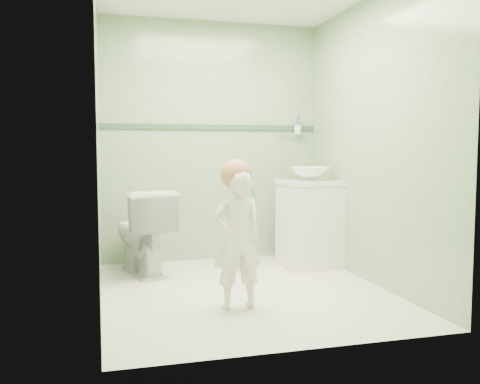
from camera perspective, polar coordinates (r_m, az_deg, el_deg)
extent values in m
plane|color=silver|center=(4.17, 0.54, -10.92)|extent=(2.50, 2.50, 0.00)
cube|color=#739F71|center=(5.23, -3.14, 5.56)|extent=(2.20, 0.04, 2.40)
cube|color=#739F71|center=(2.83, 7.40, 6.23)|extent=(2.20, 0.04, 2.40)
cube|color=#739F71|center=(3.87, -15.44, 5.69)|extent=(0.04, 2.50, 2.40)
cube|color=#739F71|center=(4.43, 14.45, 5.57)|extent=(0.04, 2.50, 2.40)
cube|color=#335239|center=(5.22, -3.12, 7.21)|extent=(2.20, 0.02, 0.05)
cube|color=silver|center=(5.00, 7.70, -3.63)|extent=(0.52, 0.50, 0.80)
cube|color=white|center=(4.96, 7.76, 1.06)|extent=(0.54, 0.52, 0.04)
imported|color=white|center=(4.96, 7.77, 2.03)|extent=(0.37, 0.37, 0.13)
cylinder|color=silver|center=(5.14, 6.91, 2.76)|extent=(0.03, 0.03, 0.18)
cylinder|color=silver|center=(5.09, 7.13, 3.64)|extent=(0.02, 0.12, 0.02)
cylinder|color=silver|center=(5.42, 5.76, 6.36)|extent=(0.26, 0.02, 0.02)
cylinder|color=silver|center=(5.42, 6.43, 6.88)|extent=(0.07, 0.07, 0.09)
cylinder|color=blue|center=(5.44, 6.45, 7.61)|extent=(0.01, 0.01, 0.17)
cylinder|color=#CD4329|center=(5.43, 6.48, 7.62)|extent=(0.01, 0.01, 0.17)
cylinder|color=blue|center=(5.41, 6.36, 7.63)|extent=(0.01, 0.01, 0.17)
cylinder|color=purple|center=(5.41, 6.51, 7.63)|extent=(0.01, 0.01, 0.17)
imported|color=white|center=(4.73, -10.78, -4.32)|extent=(0.61, 0.84, 0.77)
imported|color=white|center=(3.62, -0.33, -5.33)|extent=(0.37, 0.25, 0.98)
sphere|color=#C77850|center=(3.60, -0.43, 1.91)|extent=(0.22, 0.22, 0.22)
cylinder|color=#019882|center=(3.48, 1.55, -0.25)|extent=(0.07, 0.13, 0.06)
cube|color=white|center=(3.51, 0.36, 0.44)|extent=(0.03, 0.03, 0.02)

